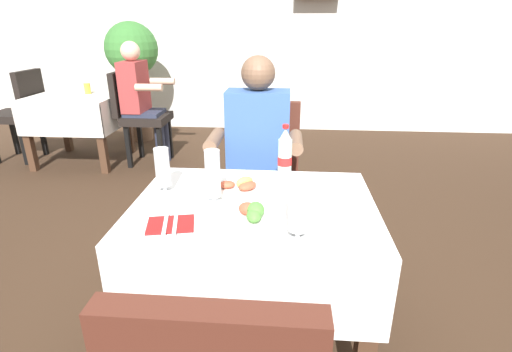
# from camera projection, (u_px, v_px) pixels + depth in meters

# --- Properties ---
(ground_plane) EXTENTS (11.00, 11.00, 0.00)m
(ground_plane) POSITION_uv_depth(u_px,v_px,m) (253.00, 339.00, 1.86)
(ground_plane) COLOR #382619
(back_wall) EXTENTS (11.00, 0.12, 3.06)m
(back_wall) POSITION_uv_depth(u_px,v_px,m) (279.00, 14.00, 5.06)
(back_wall) COLOR silver
(back_wall) RESTS_ON ground
(main_dining_table) EXTENTS (1.00, 0.76, 0.72)m
(main_dining_table) POSITION_uv_depth(u_px,v_px,m) (254.00, 240.00, 1.67)
(main_dining_table) COLOR white
(main_dining_table) RESTS_ON ground
(chair_far_diner_seat) EXTENTS (0.44, 0.50, 0.97)m
(chair_far_diner_seat) POSITION_uv_depth(u_px,v_px,m) (265.00, 173.00, 2.38)
(chair_far_diner_seat) COLOR #4C2319
(chair_far_diner_seat) RESTS_ON ground
(seated_diner_far) EXTENTS (0.50, 0.46, 1.26)m
(seated_diner_far) POSITION_uv_depth(u_px,v_px,m) (257.00, 155.00, 2.22)
(seated_diner_far) COLOR #282D42
(seated_diner_far) RESTS_ON ground
(plate_near_camera) EXTENTS (0.24, 0.24, 0.07)m
(plate_near_camera) POSITION_uv_depth(u_px,v_px,m) (250.00, 215.00, 1.45)
(plate_near_camera) COLOR white
(plate_near_camera) RESTS_ON main_dining_table
(plate_far_diner) EXTENTS (0.25, 0.25, 0.06)m
(plate_far_diner) POSITION_uv_depth(u_px,v_px,m) (240.00, 187.00, 1.71)
(plate_far_diner) COLOR white
(plate_far_diner) RESTS_ON main_dining_table
(beer_glass_left) EXTENTS (0.07, 0.07, 0.20)m
(beer_glass_left) POSITION_uv_depth(u_px,v_px,m) (163.00, 170.00, 1.66)
(beer_glass_left) COLOR white
(beer_glass_left) RESTS_ON main_dining_table
(beer_glass_middle) EXTENTS (0.07, 0.07, 0.23)m
(beer_glass_middle) POSITION_uv_depth(u_px,v_px,m) (298.00, 209.00, 1.29)
(beer_glass_middle) COLOR white
(beer_glass_middle) RESTS_ON main_dining_table
(beer_glass_right) EXTENTS (0.07, 0.07, 0.23)m
(beer_glass_right) POSITION_uv_depth(u_px,v_px,m) (213.00, 178.00, 1.55)
(beer_glass_right) COLOR white
(beer_glass_right) RESTS_ON main_dining_table
(cola_bottle_primary) EXTENTS (0.07, 0.07, 0.26)m
(cola_bottle_primary) POSITION_uv_depth(u_px,v_px,m) (285.00, 155.00, 1.82)
(cola_bottle_primary) COLOR silver
(cola_bottle_primary) RESTS_ON main_dining_table
(napkin_cutlery_set) EXTENTS (0.19, 0.20, 0.01)m
(napkin_cutlery_set) POSITION_uv_depth(u_px,v_px,m) (171.00, 224.00, 1.42)
(napkin_cutlery_set) COLOR maroon
(napkin_cutlery_set) RESTS_ON main_dining_table
(background_dining_table) EXTENTS (0.88, 0.80, 0.72)m
(background_dining_table) POSITION_uv_depth(u_px,v_px,m) (79.00, 113.00, 4.07)
(background_dining_table) COLOR white
(background_dining_table) RESTS_ON ground
(background_chair_left) EXTENTS (0.50, 0.44, 0.97)m
(background_chair_left) POSITION_uv_depth(u_px,v_px,m) (20.00, 110.00, 4.11)
(background_chair_left) COLOR black
(background_chair_left) RESTS_ON ground
(background_chair_right) EXTENTS (0.50, 0.44, 0.97)m
(background_chair_right) POSITION_uv_depth(u_px,v_px,m) (138.00, 112.00, 4.02)
(background_chair_right) COLOR black
(background_chair_right) RESTS_ON ground
(background_patron) EXTENTS (0.46, 0.50, 1.26)m
(background_patron) POSITION_uv_depth(u_px,v_px,m) (141.00, 97.00, 3.96)
(background_patron) COLOR #282D42
(background_patron) RESTS_ON ground
(background_table_tumbler) EXTENTS (0.06, 0.06, 0.11)m
(background_table_tumbler) POSITION_uv_depth(u_px,v_px,m) (87.00, 89.00, 4.06)
(background_table_tumbler) COLOR gold
(background_table_tumbler) RESTS_ON background_dining_table
(potted_plant_corner) EXTENTS (0.63, 0.63, 1.45)m
(potted_plant_corner) POSITION_uv_depth(u_px,v_px,m) (133.00, 59.00, 4.68)
(potted_plant_corner) COLOR brown
(potted_plant_corner) RESTS_ON ground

